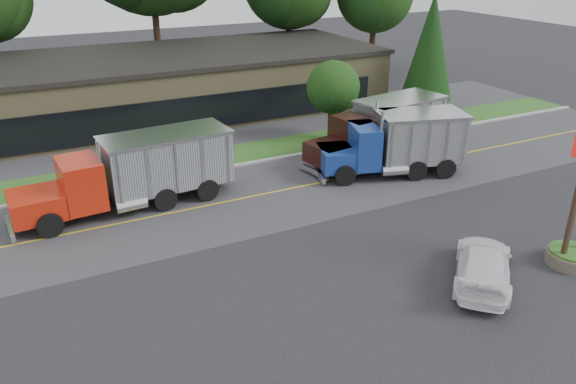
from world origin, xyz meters
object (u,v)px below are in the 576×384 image
object	(u,v)px
dump_truck_red	(139,170)
dump_truck_blue	(400,142)
dump_truck_maroon	(384,128)
rally_car	(483,265)

from	to	relation	value
dump_truck_red	dump_truck_blue	distance (m)	13.67
dump_truck_red	dump_truck_blue	size ratio (longest dim) A/B	1.28
dump_truck_maroon	rally_car	size ratio (longest dim) A/B	1.91
dump_truck_red	dump_truck_blue	xyz separation A→B (m)	(13.48, -2.24, -0.01)
dump_truck_blue	dump_truck_maroon	xyz separation A→B (m)	(0.69, 2.44, 0.01)
dump_truck_blue	rally_car	xyz separation A→B (m)	(-3.76, -10.15, -1.10)
dump_truck_red	rally_car	bearing A→B (deg)	124.00
dump_truck_maroon	dump_truck_blue	bearing A→B (deg)	64.84
dump_truck_blue	rally_car	world-z (taller)	dump_truck_blue
dump_truck_blue	dump_truck_maroon	distance (m)	2.54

